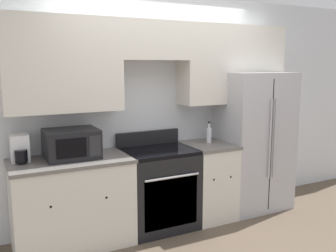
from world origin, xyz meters
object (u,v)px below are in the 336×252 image
microwave (71,144)px  refrigerator (251,140)px  oven_range (159,188)px  bottle (209,134)px

microwave → refrigerator: bearing=-0.0°
microwave → oven_range: bearing=-3.5°
microwave → bottle: bearing=-0.0°
refrigerator → microwave: (-2.26, 0.00, 0.18)m
oven_range → microwave: (-0.93, 0.06, 0.58)m
oven_range → microwave: 1.10m
microwave → bottle: 1.62m
bottle → refrigerator: bearing=-0.2°
oven_range → microwave: microwave is taller
refrigerator → oven_range: bearing=-177.6°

